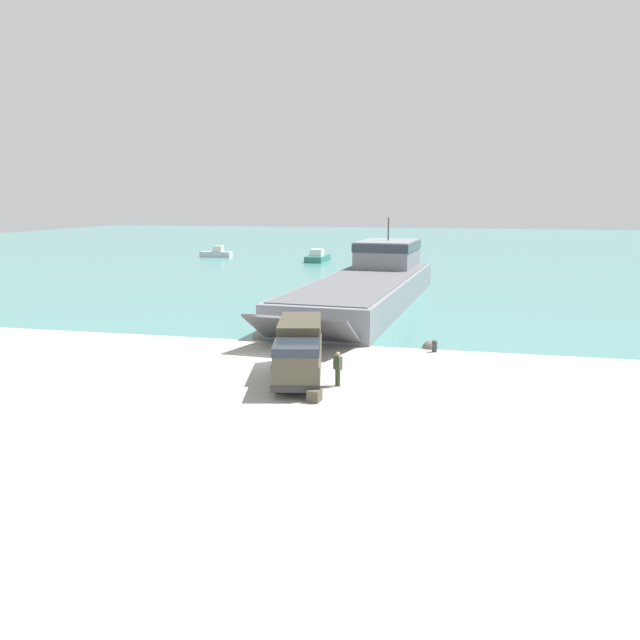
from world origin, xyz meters
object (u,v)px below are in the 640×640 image
moored_boat_a (317,257)px  mooring_bollard (435,346)px  military_truck (299,350)px  landing_craft (370,282)px  cargo_crate (315,395)px  soldier_on_ramp (338,366)px  moored_boat_b (217,253)px

moored_boat_a → mooring_bollard: moored_boat_a is taller
military_truck → landing_craft: bearing=168.0°
moored_boat_a → cargo_crate: size_ratio=8.97×
moored_boat_a → cargo_crate: moored_boat_a is taller
military_truck → cargo_crate: 4.22m
landing_craft → cargo_crate: bearing=-82.6°
landing_craft → soldier_on_ramp: bearing=-81.1°
moored_boat_b → cargo_crate: (33.63, -71.18, -0.34)m
moored_boat_a → cargo_crate: 68.79m
mooring_bollard → landing_craft: bearing=109.9°
military_truck → mooring_bollard: size_ratio=10.47×
landing_craft → cargo_crate: size_ratio=52.21×
soldier_on_ramp → moored_boat_b: 76.55m
landing_craft → military_truck: (-0.05, -26.32, -0.30)m
soldier_on_ramp → cargo_crate: size_ratio=2.62×
moored_boat_a → mooring_bollard: bearing=-67.7°
cargo_crate → moored_boat_a: bearing=102.8°
landing_craft → mooring_bollard: bearing=-65.9°
landing_craft → cargo_crate: 30.05m
soldier_on_ramp → moored_boat_a: size_ratio=0.29×
landing_craft → moored_boat_b: bearing=132.0°
military_truck → mooring_bollard: 10.25m
mooring_bollard → cargo_crate: bearing=-114.6°
landing_craft → moored_boat_a: (-13.58, 37.12, -1.22)m
moored_boat_b → cargo_crate: size_ratio=7.68×
military_truck → moored_boat_a: size_ratio=1.30×
landing_craft → moored_boat_a: bearing=114.3°
moored_boat_a → mooring_bollard: (20.36, -55.88, -0.24)m
soldier_on_ramp → cargo_crate: (-0.59, -2.70, -0.76)m
military_truck → mooring_bollard: (6.83, 7.56, -1.15)m
cargo_crate → moored_boat_b: bearing=115.3°
moored_boat_a → mooring_bollard: 59.47m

